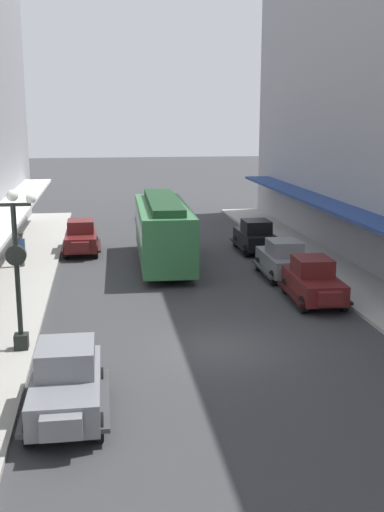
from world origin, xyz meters
The scene contains 9 objects.
ground_plane centered at (0.00, 0.00, 0.00)m, with size 200.00×200.00×0.00m, color #38383A.
parked_car_0 centered at (4.89, 14.55, 0.94)m, with size 2.15×4.26×1.84m.
parked_car_1 centered at (4.84, 4.60, 0.94)m, with size 2.28×4.31×1.84m.
parked_car_2 centered at (4.77, 8.73, 0.94)m, with size 2.19×4.28×1.84m.
parked_car_3 centered at (-4.86, 15.62, 0.94)m, with size 2.15×4.26×1.84m.
parked_car_4 centered at (-4.73, -4.08, 0.94)m, with size 2.17×4.27×1.84m.
streetcar centered at (-0.58, 12.17, 1.90)m, with size 2.77×9.67×3.46m.
lamp_post_with_clock centered at (-6.40, 0.52, 2.99)m, with size 1.42×0.44×5.16m.
pedestrian_1 centered at (-7.71, 12.21, 1.01)m, with size 0.36×0.28×1.67m.
Camera 1 is at (-3.73, -19.09, 7.50)m, focal length 43.62 mm.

